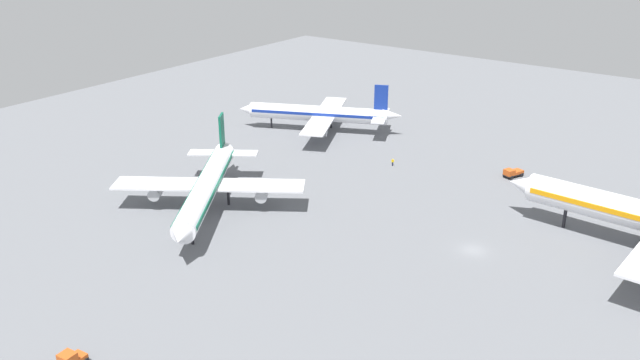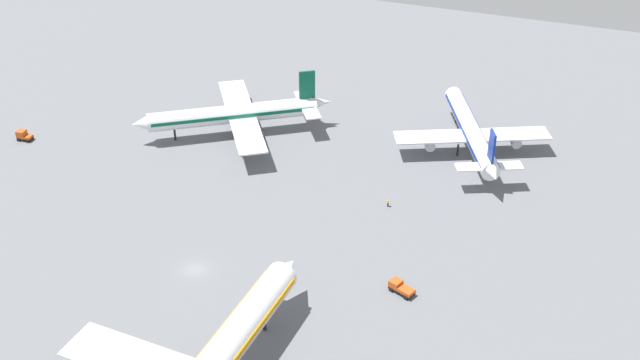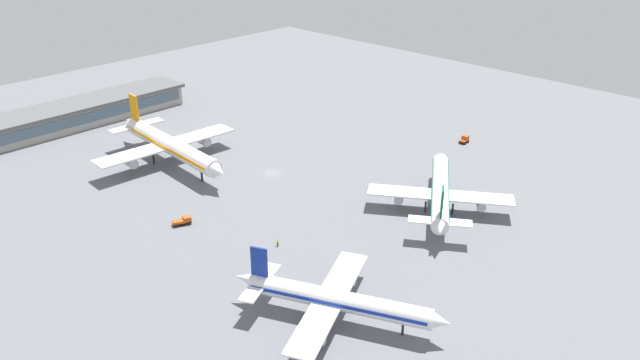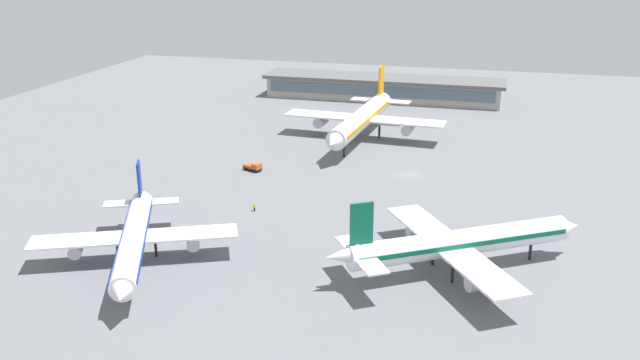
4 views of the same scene
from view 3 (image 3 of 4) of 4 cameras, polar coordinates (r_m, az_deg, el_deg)
ground at (r=176.85m, az=-4.48°, el=0.72°), size 288.00×288.00×0.00m
terminal_building at (r=227.37m, az=-21.83°, el=5.70°), size 80.04×16.40×7.53m
airplane_at_gate at (r=116.38m, az=1.49°, el=-11.04°), size 32.85×39.62×12.80m
airplane_taxiing at (r=184.80m, az=-13.79°, el=3.19°), size 43.66×54.38×16.54m
airplane_distant at (r=157.22m, az=11.09°, el=-1.01°), size 39.61×33.37×13.75m
baggage_tug at (r=202.02m, az=13.26°, el=3.70°), size 3.34×2.44×2.30m
pushback_tractor at (r=152.74m, az=-12.60°, el=-3.70°), size 4.79×3.49×1.90m
ground_crew_worker at (r=140.88m, az=-3.95°, el=-5.81°), size 0.47×0.56×1.67m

